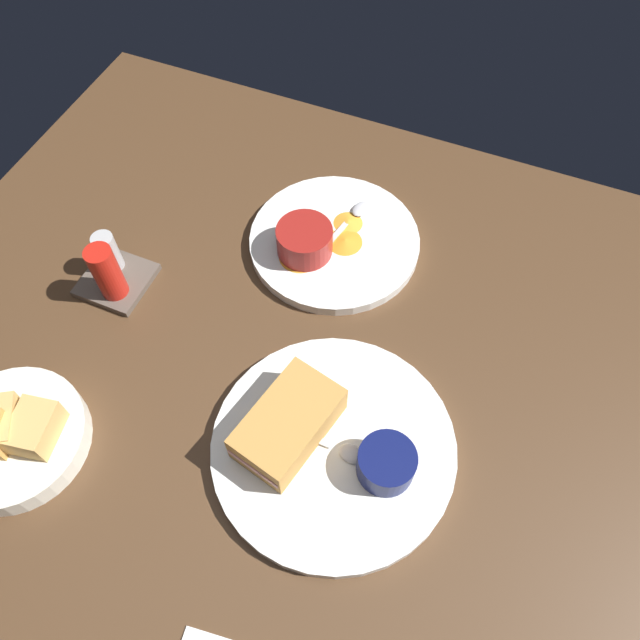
# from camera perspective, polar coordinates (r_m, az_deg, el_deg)

# --- Properties ---
(ground_plane) EXTENTS (1.10, 1.10, 0.03)m
(ground_plane) POSITION_cam_1_polar(r_m,az_deg,el_deg) (0.78, -5.29, -8.98)
(ground_plane) COLOR #4C331E
(plate_sandwich_main) EXTENTS (0.29, 0.29, 0.02)m
(plate_sandwich_main) POSITION_cam_1_polar(r_m,az_deg,el_deg) (0.74, 1.27, -11.78)
(plate_sandwich_main) COLOR white
(plate_sandwich_main) RESTS_ON ground_plane
(sandwich_half_near) EXTENTS (0.14, 0.10, 0.05)m
(sandwich_half_near) POSITION_cam_1_polar(r_m,az_deg,el_deg) (0.71, -2.96, -9.63)
(sandwich_half_near) COLOR #C68C42
(sandwich_half_near) RESTS_ON plate_sandwich_main
(ramekin_dark_sauce) EXTENTS (0.07, 0.07, 0.04)m
(ramekin_dark_sauce) POSITION_cam_1_polar(r_m,az_deg,el_deg) (0.70, 6.22, -13.12)
(ramekin_dark_sauce) COLOR #0C144C
(ramekin_dark_sauce) RESTS_ON plate_sandwich_main
(spoon_by_dark_ramekin) EXTENTS (0.02, 0.10, 0.01)m
(spoon_by_dark_ramekin) POSITION_cam_1_polar(r_m,az_deg,el_deg) (0.72, 2.02, -12.00)
(spoon_by_dark_ramekin) COLOR silver
(spoon_by_dark_ramekin) RESTS_ON plate_sandwich_main
(plate_chips_companion) EXTENTS (0.25, 0.25, 0.02)m
(plate_chips_companion) POSITION_cam_1_polar(r_m,az_deg,el_deg) (0.89, 1.36, 7.34)
(plate_chips_companion) COLOR white
(plate_chips_companion) RESTS_ON ground_plane
(ramekin_light_gravy) EXTENTS (0.08, 0.08, 0.04)m
(ramekin_light_gravy) POSITION_cam_1_polar(r_m,az_deg,el_deg) (0.85, -1.46, 7.50)
(ramekin_light_gravy) COLOR maroon
(ramekin_light_gravy) RESTS_ON plate_chips_companion
(spoon_by_gravy_ramekin) EXTENTS (0.10, 0.04, 0.01)m
(spoon_by_gravy_ramekin) POSITION_cam_1_polar(r_m,az_deg,el_deg) (0.91, 3.22, 9.83)
(spoon_by_gravy_ramekin) COLOR silver
(spoon_by_gravy_ramekin) RESTS_ON plate_chips_companion
(plantain_chip_scatter) EXTENTS (0.15, 0.13, 0.01)m
(plantain_chip_scatter) POSITION_cam_1_polar(r_m,az_deg,el_deg) (0.88, 0.38, 7.37)
(plantain_chip_scatter) COLOR orange
(plantain_chip_scatter) RESTS_ON plate_chips_companion
(bread_basket_rear) EXTENTS (0.17, 0.17, 0.08)m
(bread_basket_rear) POSITION_cam_1_polar(r_m,az_deg,el_deg) (0.81, -26.92, -9.62)
(bread_basket_rear) COLOR silver
(bread_basket_rear) RESTS_ON ground_plane
(condiment_caddy) EXTENTS (0.09, 0.09, 0.10)m
(condiment_caddy) POSITION_cam_1_polar(r_m,az_deg,el_deg) (0.87, -18.97, 4.40)
(condiment_caddy) COLOR brown
(condiment_caddy) RESTS_ON ground_plane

